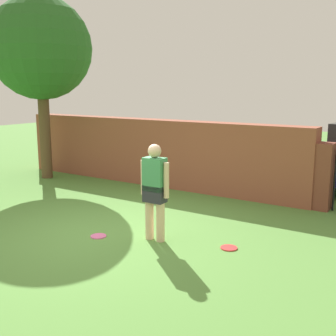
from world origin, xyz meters
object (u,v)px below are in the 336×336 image
object	(u,v)px
person	(155,188)
frisbee_pink	(98,236)
tree	(40,49)
frisbee_red	(229,248)

from	to	relation	value
person	frisbee_pink	world-z (taller)	person
tree	person	size ratio (longest dim) A/B	3.04
tree	frisbee_red	xyz separation A→B (m)	(6.61, -2.12, -3.52)
frisbee_pink	frisbee_red	xyz separation A→B (m)	(2.11, 0.73, 0.00)
person	frisbee_red	size ratio (longest dim) A/B	6.00
tree	person	distance (m)	6.49
tree	person	world-z (taller)	tree
person	frisbee_pink	xyz separation A→B (m)	(-0.90, -0.40, -0.89)
person	frisbee_red	bearing A→B (deg)	-165.64
frisbee_pink	person	bearing A→B (deg)	24.01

